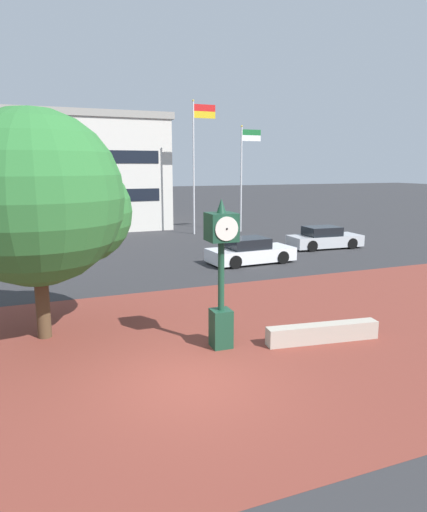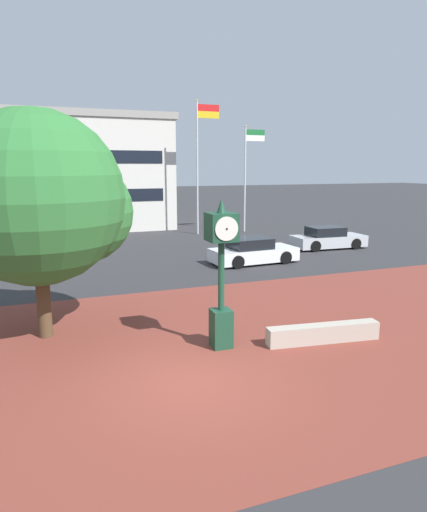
{
  "view_description": "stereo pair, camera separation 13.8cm",
  "coord_description": "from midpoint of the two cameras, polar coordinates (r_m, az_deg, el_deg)",
  "views": [
    {
      "loc": [
        -3.06,
        -9.07,
        4.73
      ],
      "look_at": [
        1.16,
        1.49,
        2.51
      ],
      "focal_mm": 32.25,
      "sensor_mm": 36.0,
      "label": 1
    },
    {
      "loc": [
        -2.94,
        -9.12,
        4.73
      ],
      "look_at": [
        1.16,
        1.49,
        2.51
      ],
      "focal_mm": 32.25,
      "sensor_mm": 36.0,
      "label": 2
    }
  ],
  "objects": [
    {
      "name": "plaza_tree",
      "position": [
        13.4,
        -19.74,
        6.4
      ],
      "size": [
        5.09,
        4.73,
        6.27
      ],
      "color": "#4C3823",
      "rests_on": "ground"
    },
    {
      "name": "flagpole_primary",
      "position": [
        32.58,
        -1.61,
        12.21
      ],
      "size": [
        1.69,
        0.14,
        9.19
      ],
      "color": "silver",
      "rests_on": "ground"
    },
    {
      "name": "car_street_near",
      "position": [
        27.84,
        14.1,
        2.1
      ],
      "size": [
        4.38,
        1.99,
        1.28
      ],
      "rotation": [
        0.0,
        0.0,
        4.66
      ],
      "color": "#B7BABF",
      "rests_on": "ground"
    },
    {
      "name": "plaza_brick_paving",
      "position": [
        12.28,
        -5.43,
        -11.65
      ],
      "size": [
        44.0,
        11.67,
        0.01
      ],
      "primitive_type": "cube",
      "color": "brown",
      "rests_on": "ground"
    },
    {
      "name": "ground_plane",
      "position": [
        10.68,
        -2.65,
        -15.27
      ],
      "size": [
        200.0,
        200.0,
        0.0
      ],
      "primitive_type": "plane",
      "color": "#2D2D30"
    },
    {
      "name": "flagpole_secondary",
      "position": [
        33.97,
        4.3,
        10.56
      ],
      "size": [
        1.59,
        0.14,
        7.63
      ],
      "color": "silver",
      "rests_on": "ground"
    },
    {
      "name": "civic_building",
      "position": [
        38.99,
        -22.22,
        9.62
      ],
      "size": [
        21.46,
        11.48,
        8.62
      ],
      "color": "beige",
      "rests_on": "ground"
    },
    {
      "name": "car_street_mid",
      "position": [
        22.91,
        5.05,
        0.52
      ],
      "size": [
        4.38,
        2.1,
        1.28
      ],
      "rotation": [
        0.0,
        0.0,
        4.77
      ],
      "color": "silver",
      "rests_on": "ground"
    },
    {
      "name": "planter_wall",
      "position": [
        13.1,
        13.74,
        -9.3
      ],
      "size": [
        3.22,
        0.82,
        0.5
      ],
      "primitive_type": "cube",
      "rotation": [
        0.0,
        0.0,
        -0.13
      ],
      "color": "#ADA393",
      "rests_on": "ground"
    },
    {
      "name": "street_clock",
      "position": [
        11.88,
        1.3,
        -1.59
      ],
      "size": [
        0.74,
        0.84,
        3.94
      ],
      "rotation": [
        0.0,
        0.0,
        -0.03
      ],
      "color": "#19422D",
      "rests_on": "ground"
    }
  ]
}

